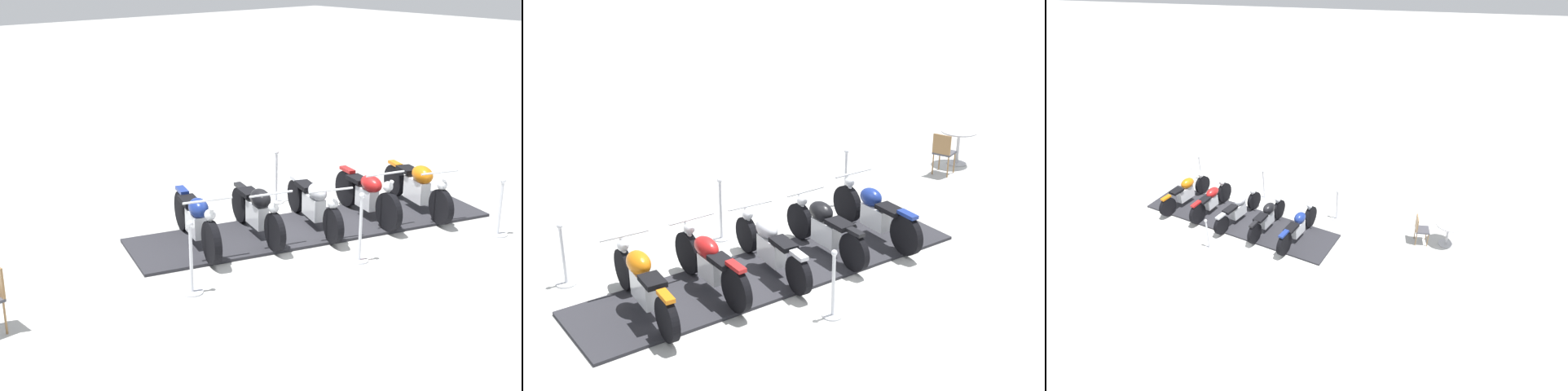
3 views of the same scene
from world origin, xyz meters
TOP-DOWN VIEW (x-y plane):
  - ground_plane at (0.00, 0.00)m, footprint 80.00×80.00m
  - display_platform at (0.00, 0.00)m, footprint 3.39×6.70m
  - motorcycle_navy at (-0.61, -2.08)m, footprint 2.18×1.01m
  - motorcycle_black at (-0.28, -1.05)m, footprint 2.02×0.89m
  - motorcycle_chrome at (0.03, -0.01)m, footprint 2.13×1.09m
  - motorcycle_maroon at (0.35, 1.03)m, footprint 2.05×0.89m
  - motorcycle_copper at (0.68, 2.06)m, footprint 2.17×1.07m
  - stanchion_left_mid at (-1.48, 0.45)m, footprint 0.30×0.30m
  - stanchion_right_mid at (1.48, -0.45)m, footprint 0.30×0.30m
  - stanchion_right_rear at (2.29, 2.20)m, footprint 0.33×0.33m
  - stanchion_right_front at (0.67, -3.11)m, footprint 0.32×0.32m
  - cafe_table at (-0.04, -6.52)m, footprint 0.79×0.79m
  - cafe_chair_near_table at (-0.09, -5.70)m, footprint 0.42×0.42m

SIDE VIEW (x-z plane):
  - ground_plane at x=0.00m, z-range 0.00..0.00m
  - display_platform at x=0.00m, z-range 0.00..0.05m
  - stanchion_right_rear at x=2.29m, z-range -0.19..0.83m
  - stanchion_left_mid at x=-1.48m, z-range -0.17..0.89m
  - stanchion_right_front at x=0.67m, z-range -0.19..0.92m
  - stanchion_right_mid at x=1.48m, z-range -0.17..0.98m
  - motorcycle_chrome at x=0.03m, z-range 0.04..0.93m
  - motorcycle_navy at x=-0.61m, z-range 0.01..1.01m
  - motorcycle_maroon at x=0.35m, z-range 0.01..1.01m
  - motorcycle_black at x=-0.28m, z-range 0.05..0.98m
  - motorcycle_copper at x=0.68m, z-range 0.05..0.99m
  - cafe_chair_near_table at x=-0.09m, z-range 0.08..0.99m
  - cafe_table at x=-0.04m, z-range 0.20..0.96m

